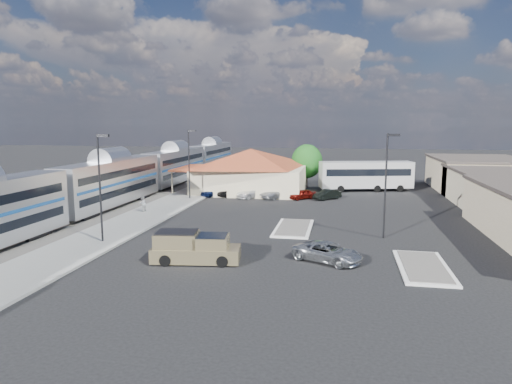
% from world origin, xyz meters
% --- Properties ---
extents(ground, '(280.00, 280.00, 0.00)m').
position_xyz_m(ground, '(0.00, 0.00, 0.00)').
color(ground, black).
rests_on(ground, ground).
extents(railbed, '(16.00, 100.00, 0.12)m').
position_xyz_m(railbed, '(-21.00, 8.00, 0.06)').
color(railbed, '#4C4944').
rests_on(railbed, ground).
extents(platform, '(5.50, 92.00, 0.18)m').
position_xyz_m(platform, '(-12.00, 6.00, 0.09)').
color(platform, gray).
rests_on(platform, ground).
extents(passenger_train, '(3.00, 104.00, 5.55)m').
position_xyz_m(passenger_train, '(-18.00, 8.83, 2.87)').
color(passenger_train, silver).
rests_on(passenger_train, ground).
extents(freight_cars, '(2.80, 46.00, 4.00)m').
position_xyz_m(freight_cars, '(-24.00, 4.21, 1.93)').
color(freight_cars, black).
rests_on(freight_cars, ground).
extents(station_depot, '(18.35, 12.24, 6.20)m').
position_xyz_m(station_depot, '(-4.56, 24.00, 3.13)').
color(station_depot, beige).
rests_on(station_depot, ground).
extents(traffic_island_south, '(3.30, 7.50, 0.21)m').
position_xyz_m(traffic_island_south, '(4.00, 2.00, 0.10)').
color(traffic_island_south, silver).
rests_on(traffic_island_south, ground).
extents(traffic_island_north, '(3.30, 7.50, 0.21)m').
position_xyz_m(traffic_island_north, '(14.00, -8.00, 0.10)').
color(traffic_island_north, silver).
rests_on(traffic_island_north, ground).
extents(lamp_plat_s, '(1.08, 0.25, 9.00)m').
position_xyz_m(lamp_plat_s, '(-10.90, -6.00, 5.34)').
color(lamp_plat_s, black).
rests_on(lamp_plat_s, ground).
extents(lamp_plat_n, '(1.08, 0.25, 9.00)m').
position_xyz_m(lamp_plat_n, '(-10.90, 16.00, 5.34)').
color(lamp_plat_n, black).
rests_on(lamp_plat_n, ground).
extents(lamp_lot, '(1.08, 0.25, 9.00)m').
position_xyz_m(lamp_lot, '(12.10, 0.00, 5.34)').
color(lamp_lot, black).
rests_on(lamp_lot, ground).
extents(tree_depot, '(4.71, 4.71, 6.63)m').
position_xyz_m(tree_depot, '(3.00, 30.00, 4.02)').
color(tree_depot, '#382314').
rests_on(tree_depot, ground).
extents(pickup_truck, '(6.47, 3.07, 2.15)m').
position_xyz_m(pickup_truck, '(-1.72, -9.58, 1.02)').
color(pickup_truck, '#9A8A5F').
rests_on(pickup_truck, ground).
extents(suv, '(5.57, 4.35, 1.41)m').
position_xyz_m(suv, '(7.49, -7.70, 0.70)').
color(suv, '#9FA2A6').
rests_on(suv, ground).
extents(coach_bus, '(13.62, 6.03, 4.27)m').
position_xyz_m(coach_bus, '(11.75, 28.03, 2.46)').
color(coach_bus, silver).
rests_on(coach_bus, ground).
extents(person_b, '(0.95, 1.07, 1.82)m').
position_xyz_m(person_b, '(-13.10, 6.38, 1.09)').
color(person_b, silver).
rests_on(person_b, platform).
extents(parked_car_a, '(3.80, 4.00, 1.34)m').
position_xyz_m(parked_car_a, '(-8.50, 18.99, 0.67)').
color(parked_car_a, '#0D1942').
rests_on(parked_car_a, ground).
extents(parked_car_b, '(3.87, 3.95, 1.35)m').
position_xyz_m(parked_car_b, '(-6.29, 19.29, 0.68)').
color(parked_car_b, black).
rests_on(parked_car_b, ground).
extents(parked_car_c, '(5.00, 5.25, 1.50)m').
position_xyz_m(parked_car_c, '(-3.09, 18.99, 0.75)').
color(parked_car_c, white).
rests_on(parked_car_c, ground).
extents(parked_car_d, '(5.46, 5.65, 1.50)m').
position_xyz_m(parked_car_d, '(0.11, 19.29, 0.75)').
color(parked_car_d, '#94979C').
rests_on(parked_car_d, ground).
extents(parked_car_e, '(3.78, 3.67, 1.28)m').
position_xyz_m(parked_car_e, '(3.31, 18.99, 0.64)').
color(parked_car_e, maroon).
rests_on(parked_car_e, ground).
extents(parked_car_f, '(3.78, 3.77, 1.31)m').
position_xyz_m(parked_car_f, '(6.51, 19.29, 0.65)').
color(parked_car_f, black).
rests_on(parked_car_f, ground).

